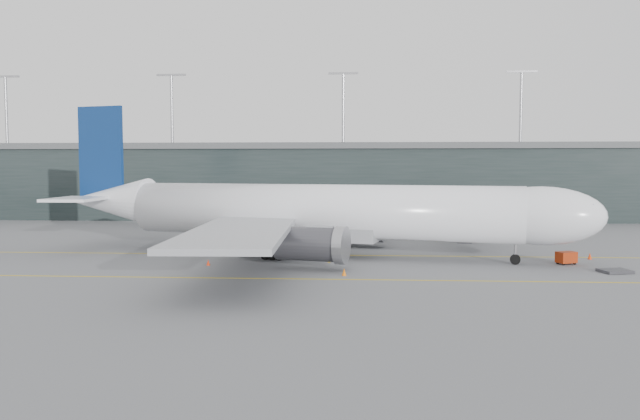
{
  "coord_description": "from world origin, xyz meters",
  "views": [
    {
      "loc": [
        8.35,
        -78.0,
        10.61
      ],
      "look_at": [
        3.64,
        -4.0,
        5.42
      ],
      "focal_mm": 35.0,
      "sensor_mm": 36.0,
      "label": 1
    }
  ],
  "objects": [
    {
      "name": "cone_wing_stbd",
      "position": [
        6.88,
        -17.96,
        0.36
      ],
      "size": [
        0.46,
        0.46,
        0.73
      ],
      "primitive_type": "cone",
      "color": "orange",
      "rests_on": "ground"
    },
    {
      "name": "cone_wing_port",
      "position": [
        7.08,
        10.33,
        0.39
      ],
      "size": [
        0.49,
        0.49,
        0.78
      ],
      "primitive_type": "cone",
      "color": "red",
      "rests_on": "ground"
    },
    {
      "name": "baggage_dolly",
      "position": [
        33.91,
        -14.48,
        0.17
      ],
      "size": [
        3.3,
        2.9,
        0.28
      ],
      "primitive_type": "cube",
      "rotation": [
        0.0,
        0.0,
        0.25
      ],
      "color": "#313136",
      "rests_on": "ground"
    },
    {
      "name": "uld_b",
      "position": [
        -2.19,
        11.9,
        1.09
      ],
      "size": [
        2.76,
        2.5,
        2.07
      ],
      "rotation": [
        0.0,
        0.0,
        0.36
      ],
      "color": "#3D3D43",
      "rests_on": "ground"
    },
    {
      "name": "cone_nose",
      "position": [
        34.71,
        -5.41,
        0.38
      ],
      "size": [
        0.47,
        0.47,
        0.75
      ],
      "primitive_type": "cone",
      "color": "#F13C0D",
      "rests_on": "ground"
    },
    {
      "name": "main_aircraft",
      "position": [
        3.15,
        -4.39,
        5.2
      ],
      "size": [
        65.37,
        60.31,
        18.52
      ],
      "rotation": [
        0.0,
        0.0,
        -0.24
      ],
      "color": "white",
      "rests_on": "ground"
    },
    {
      "name": "taxiline_lead_main",
      "position": [
        5.0,
        20.0,
        0.01
      ],
      "size": [
        0.25,
        60.0,
        0.02
      ],
      "primitive_type": "cube",
      "color": "gold",
      "rests_on": "ground"
    },
    {
      "name": "uld_a",
      "position": [
        -6.52,
        9.61,
        0.98
      ],
      "size": [
        2.14,
        1.76,
        1.87
      ],
      "rotation": [
        0.0,
        0.0,
        -0.06
      ],
      "color": "#3D3D43",
      "rests_on": "ground"
    },
    {
      "name": "cone_tail",
      "position": [
        -7.86,
        -12.54,
        0.32
      ],
      "size": [
        0.4,
        0.4,
        0.63
      ],
      "primitive_type": "cone",
      "color": "#F1350D",
      "rests_on": "ground"
    },
    {
      "name": "taxiline_b",
      "position": [
        0.0,
        -20.0,
        0.01
      ],
      "size": [
        160.0,
        0.25,
        0.02
      ],
      "primitive_type": "cube",
      "color": "gold",
      "rests_on": "ground"
    },
    {
      "name": "terminal",
      "position": [
        -0.0,
        58.0,
        7.62
      ],
      "size": [
        240.0,
        36.0,
        29.0
      ],
      "color": "#1D2827",
      "rests_on": "ground"
    },
    {
      "name": "taxiline_a",
      "position": [
        0.0,
        -4.0,
        0.01
      ],
      "size": [
        160.0,
        0.25,
        0.02
      ],
      "primitive_type": "cube",
      "color": "gold",
      "rests_on": "ground"
    },
    {
      "name": "ground",
      "position": [
        0.0,
        0.0,
        0.0
      ],
      "size": [
        320.0,
        320.0,
        0.0
      ],
      "primitive_type": "plane",
      "color": "slate",
      "rests_on": "ground"
    },
    {
      "name": "gse_cart",
      "position": [
        30.8,
        -9.33,
        0.77
      ],
      "size": [
        2.37,
        2.01,
        1.38
      ],
      "rotation": [
        0.0,
        0.0,
        0.43
      ],
      "color": "#A22A0B",
      "rests_on": "ground"
    },
    {
      "name": "uld_c",
      "position": [
        0.44,
        11.59,
        1.04
      ],
      "size": [
        2.59,
        2.3,
        1.99
      ],
      "rotation": [
        0.0,
        0.0,
        0.29
      ],
      "color": "#3D3D43",
      "rests_on": "ground"
    },
    {
      "name": "jet_bridge",
      "position": [
        23.93,
        23.13,
        4.83
      ],
      "size": [
        8.87,
        44.3,
        6.45
      ],
      "rotation": [
        0.0,
        0.0,
        -0.13
      ],
      "color": "#2B2B30",
      "rests_on": "ground"
    }
  ]
}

